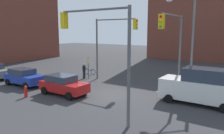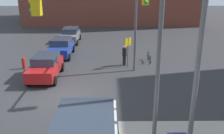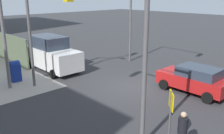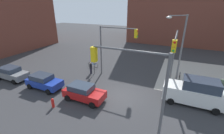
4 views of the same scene
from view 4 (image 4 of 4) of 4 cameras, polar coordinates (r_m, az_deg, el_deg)
The scene contains 17 objects.
ground_plane at distance 15.99m, azimuth 2.89°, elevation -11.13°, with size 120.00×120.00×0.00m, color #333335.
sidewalk_corner at distance 23.62m, azimuth 32.56°, elevation -3.38°, with size 12.00×12.00×0.01m, color #ADA89E.
building_warehouse_north at distance 46.67m, azimuth 30.28°, elevation 20.32°, with size 32.00×18.00×19.31m.
traffic_signal_nw_corner at distance 19.01m, azimuth 0.77°, elevation 9.42°, with size 5.00×0.36×6.50m.
traffic_signal_se_corner at distance 9.28m, azimuth 8.32°, elevation -4.63°, with size 4.99×0.36×6.50m.
traffic_signal_ne_corner at distance 15.74m, azimuth 22.43°, elevation 5.08°, with size 0.36×4.91×6.50m.
street_lamp_corner at distance 18.51m, azimuth 24.35°, elevation 7.46°, with size 2.04×2.01×8.00m.
warning_sign_two_way at distance 20.70m, azimuth -6.88°, elevation 1.76°, with size 0.48×0.48×2.40m.
mailbox_blue at distance 19.31m, azimuth 26.20°, elevation -4.82°, with size 0.56×0.64×1.43m.
fire_hydrant at distance 15.24m, azimuth -21.64°, elevation -12.51°, with size 0.26×0.26×0.94m.
hatchback_blue at distance 18.80m, azimuth -24.55°, elevation -4.97°, with size 4.16×2.02×1.62m.
sedan_red at distance 15.34m, azimuth -10.74°, elevation -9.38°, with size 4.15×2.02×1.62m.
sedan_gray at distance 23.10m, azimuth -33.88°, elevation -1.91°, with size 4.32×2.02×1.62m.
van_white_delivery at distance 16.29m, azimuth 29.01°, elevation -8.25°, with size 5.40×2.32×2.62m.
pedestrian_crossing at distance 20.98m, azimuth -8.07°, elevation -0.30°, with size 0.36×0.36×1.66m.
bicycle_leaning_on_fence at distance 21.45m, azimuth 24.40°, elevation -3.13°, with size 0.05×1.75×0.97m.
bicycle_at_crosswalk at distance 23.40m, azimuth -7.27°, elevation 0.77°, with size 1.75×0.05×0.97m.
Camera 4 is at (4.76, -12.54, 8.71)m, focal length 24.00 mm.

